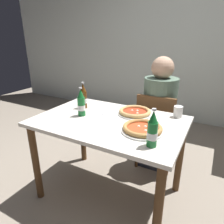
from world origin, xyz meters
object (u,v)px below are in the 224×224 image
object	(u,v)px
dining_table_main	(109,132)
beer_bottle_center	(83,97)
napkin_with_cutlery	(103,111)
beer_bottle_left	(81,104)
beer_bottle_right	(152,131)
paper_cup	(178,112)
chair_behind_table	(156,127)
pizza_marinara_far	(135,112)
diner_seated	(158,117)
pizza_margherita_near	(142,129)

from	to	relation	value
dining_table_main	beer_bottle_center	size ratio (longest dim) A/B	4.86
beer_bottle_center	napkin_with_cutlery	size ratio (longest dim) A/B	1.28
beer_bottle_left	beer_bottle_right	world-z (taller)	same
beer_bottle_right	paper_cup	distance (m)	0.57
chair_behind_table	beer_bottle_center	bearing A→B (deg)	36.71
paper_cup	beer_bottle_center	bearing A→B (deg)	-167.36
dining_table_main	beer_bottle_center	bearing A→B (deg)	158.34
pizza_marinara_far	chair_behind_table	bearing A→B (deg)	76.59
beer_bottle_right	pizza_marinara_far	bearing A→B (deg)	123.30
napkin_with_cutlery	paper_cup	size ratio (longest dim) A/B	2.03
diner_seated	beer_bottle_left	size ratio (longest dim) A/B	4.89
pizza_margherita_near	beer_bottle_right	xyz separation A→B (m)	(0.12, -0.17, 0.08)
dining_table_main	napkin_with_cutlery	xyz separation A→B (m)	(-0.14, 0.14, 0.12)
dining_table_main	beer_bottle_center	distance (m)	0.44
beer_bottle_center	dining_table_main	bearing A→B (deg)	-21.66
pizza_margherita_near	pizza_marinara_far	size ratio (longest dim) A/B	1.04
chair_behind_table	pizza_marinara_far	bearing A→B (deg)	74.60
dining_table_main	beer_bottle_left	distance (m)	0.33
diner_seated	dining_table_main	bearing A→B (deg)	-109.24
diner_seated	paper_cup	distance (m)	0.47
napkin_with_cutlery	pizza_margherita_near	bearing A→B (deg)	-25.39
pizza_margherita_near	beer_bottle_center	bearing A→B (deg)	162.24
pizza_margherita_near	pizza_marinara_far	xyz separation A→B (m)	(-0.18, 0.29, 0.00)
pizza_marinara_far	beer_bottle_left	xyz separation A→B (m)	(-0.39, -0.24, 0.08)
dining_table_main	diner_seated	distance (m)	0.70
diner_seated	beer_bottle_right	size ratio (longest dim) A/B	4.89
beer_bottle_center	napkin_with_cutlery	xyz separation A→B (m)	(0.21, 0.00, -0.10)
chair_behind_table	pizza_margherita_near	world-z (taller)	chair_behind_table
dining_table_main	beer_bottle_right	world-z (taller)	beer_bottle_right
pizza_margherita_near	chair_behind_table	bearing A→B (deg)	96.81
paper_cup	pizza_marinara_far	bearing A→B (deg)	-161.49
pizza_marinara_far	napkin_with_cutlery	size ratio (longest dim) A/B	1.53
beer_bottle_left	beer_bottle_center	size ratio (longest dim) A/B	1.00
chair_behind_table	dining_table_main	bearing A→B (deg)	67.10
beer_bottle_right	napkin_with_cutlery	bearing A→B (deg)	146.44
napkin_with_cutlery	pizza_marinara_far	bearing A→B (deg)	14.34
chair_behind_table	beer_bottle_center	distance (m)	0.84
dining_table_main	diner_seated	bearing A→B (deg)	70.76
chair_behind_table	beer_bottle_right	world-z (taller)	beer_bottle_right
chair_behind_table	diner_seated	world-z (taller)	diner_seated
dining_table_main	paper_cup	world-z (taller)	paper_cup
dining_table_main	paper_cup	distance (m)	0.60
pizza_marinara_far	beer_bottle_left	distance (m)	0.47
beer_bottle_center	beer_bottle_right	distance (m)	0.88
dining_table_main	diner_seated	world-z (taller)	diner_seated
pizza_marinara_far	napkin_with_cutlery	distance (m)	0.29
chair_behind_table	napkin_with_cutlery	xyz separation A→B (m)	(-0.37, -0.47, 0.27)
chair_behind_table	beer_bottle_right	distance (m)	0.95
paper_cup	dining_table_main	bearing A→B (deg)	-145.63
beer_bottle_center	paper_cup	world-z (taller)	beer_bottle_center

